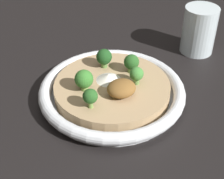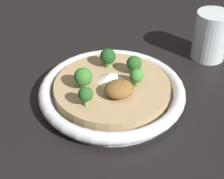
% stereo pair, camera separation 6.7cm
% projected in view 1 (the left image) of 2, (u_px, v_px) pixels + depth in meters
% --- Properties ---
extents(ground_plane, '(6.00, 6.00, 0.00)m').
position_uv_depth(ground_plane, '(112.00, 98.00, 0.68)').
color(ground_plane, black).
extents(risotto_bowl, '(0.29, 0.29, 0.04)m').
position_uv_depth(risotto_bowl, '(112.00, 91.00, 0.67)').
color(risotto_bowl, silver).
rests_on(risotto_bowl, ground_plane).
extents(cheese_sprinkle, '(0.05, 0.05, 0.01)m').
position_uv_depth(cheese_sprinkle, '(111.00, 76.00, 0.67)').
color(cheese_sprinkle, white).
rests_on(cheese_sprinkle, risotto_bowl).
extents(crispy_onion_garnish, '(0.05, 0.05, 0.03)m').
position_uv_depth(crispy_onion_garnish, '(119.00, 89.00, 0.62)').
color(crispy_onion_garnish, brown).
rests_on(crispy_onion_garnish, risotto_bowl).
extents(broccoli_back_left, '(0.04, 0.04, 0.04)m').
position_uv_depth(broccoli_back_left, '(84.00, 79.00, 0.63)').
color(broccoli_back_left, '#759E4C').
rests_on(broccoli_back_left, risotto_bowl).
extents(broccoli_back_right, '(0.03, 0.03, 0.04)m').
position_uv_depth(broccoli_back_right, '(131.00, 63.00, 0.68)').
color(broccoli_back_right, '#759E4C').
rests_on(broccoli_back_right, risotto_bowl).
extents(broccoli_back, '(0.03, 0.03, 0.04)m').
position_uv_depth(broccoli_back, '(104.00, 57.00, 0.69)').
color(broccoli_back, '#668E47').
rests_on(broccoli_back, risotto_bowl).
extents(broccoli_front_right, '(0.03, 0.03, 0.04)m').
position_uv_depth(broccoli_front_right, '(137.00, 74.00, 0.65)').
color(broccoli_front_right, '#668E47').
rests_on(broccoli_front_right, risotto_bowl).
extents(broccoli_front_left, '(0.03, 0.03, 0.04)m').
position_uv_depth(broccoli_front_left, '(90.00, 97.00, 0.59)').
color(broccoli_front_left, '#759E4C').
rests_on(broccoli_front_left, risotto_bowl).
extents(drinking_glass, '(0.08, 0.08, 0.11)m').
position_uv_depth(drinking_glass, '(199.00, 30.00, 0.79)').
color(drinking_glass, silver).
rests_on(drinking_glass, ground_plane).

